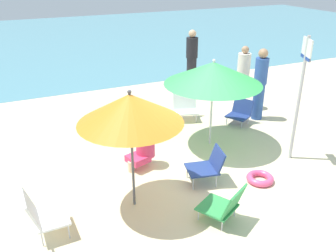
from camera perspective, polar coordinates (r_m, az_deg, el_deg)
The scene contains 16 objects.
ground_plane at distance 6.67m, azimuth 5.40°, elevation -7.15°, with size 40.00×40.00×0.00m, color beige.
sea_water at distance 18.72m, azimuth -15.46°, elevation 12.94°, with size 40.00×16.00×0.01m, color #5693A3.
umbrella_green at distance 7.11m, azimuth 7.14°, elevation 8.24°, with size 1.93×1.93×1.80m.
umbrella_orange at distance 5.08m, azimuth -5.97°, elevation 2.72°, with size 1.52×1.52×1.89m.
beach_chair_a at distance 7.86m, azimuth -3.00°, elevation 0.76°, with size 0.72×0.70×0.62m.
beach_chair_b at distance 6.23m, azimuth 6.28°, elevation -6.13°, with size 0.68×0.59×0.61m.
beach_chair_c at distance 8.63m, azimuth 11.26°, elevation 2.20°, with size 0.68×0.67×0.56m.
beach_chair_d at distance 5.35m, azimuth -19.25°, elevation -12.81°, with size 0.56×0.57×0.70m.
beach_chair_e at distance 8.70m, azimuth 2.73°, elevation 3.07°, with size 0.68×0.64×0.60m.
beach_chair_f at distance 5.40m, azimuth 8.88°, elevation -12.14°, with size 0.71×0.75×0.61m.
person_a at distance 6.63m, azimuth -3.87°, elevation -3.03°, with size 0.57×0.45×0.90m.
person_b at distance 8.79m, azimuth 14.24°, elevation 6.39°, with size 0.30×0.30×1.70m.
person_c at distance 9.41m, azimuth 11.67°, elevation 7.43°, with size 0.32×0.32×1.61m.
person_d at distance 10.70m, azimuth 3.75°, elevation 10.31°, with size 0.34×0.34×1.73m.
warning_sign at distance 6.90m, azimuth 20.22°, elevation 6.22°, with size 0.22×0.41×2.35m.
swim_ring at distance 6.54m, azimuth 14.26°, elevation -7.98°, with size 0.47×0.47×0.12m, color #E54C7F.
Camera 1 is at (-2.90, -4.89, 3.49)m, focal length 38.80 mm.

